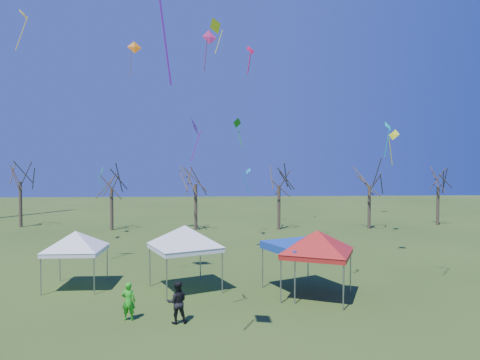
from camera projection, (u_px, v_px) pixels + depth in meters
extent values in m
plane|color=#304D18|center=(226.00, 312.00, 18.94)|extent=(140.00, 140.00, 0.00)
cylinder|color=#3D2D21|center=(21.00, 204.00, 44.91)|extent=(0.32, 0.32, 4.78)
cylinder|color=#3D2D21|center=(112.00, 209.00, 42.80)|extent=(0.32, 0.32, 4.28)
cylinder|color=#3D2D21|center=(196.00, 207.00, 43.03)|extent=(0.32, 0.32, 4.64)
cylinder|color=#3D2D21|center=(279.00, 207.00, 43.21)|extent=(0.32, 0.32, 4.49)
cylinder|color=#3D2D21|center=(369.00, 207.00, 43.73)|extent=(0.32, 0.32, 4.47)
cylinder|color=#3D2D21|center=(438.00, 206.00, 46.30)|extent=(0.32, 0.32, 4.23)
cylinder|color=gray|center=(41.00, 277.00, 21.31)|extent=(0.06, 0.06, 1.87)
cylinder|color=gray|center=(60.00, 265.00, 23.92)|extent=(0.06, 0.06, 1.87)
cylinder|color=gray|center=(94.00, 276.00, 21.46)|extent=(0.06, 0.06, 1.87)
cylinder|color=gray|center=(107.00, 264.00, 24.07)|extent=(0.06, 0.06, 1.87)
cube|color=white|center=(76.00, 251.00, 22.66)|extent=(2.81, 2.81, 0.22)
pyramid|color=white|center=(75.00, 231.00, 22.62)|extent=(3.96, 3.96, 0.93)
cylinder|color=gray|center=(167.00, 280.00, 20.34)|extent=(0.06, 0.06, 2.09)
cylinder|color=gray|center=(150.00, 267.00, 22.93)|extent=(0.06, 0.06, 2.09)
cylinder|color=gray|center=(222.00, 273.00, 21.69)|extent=(0.06, 0.06, 2.09)
cylinder|color=gray|center=(200.00, 261.00, 24.28)|extent=(0.06, 0.06, 2.09)
cube|color=white|center=(185.00, 248.00, 22.27)|extent=(4.14, 4.14, 0.25)
pyramid|color=white|center=(185.00, 225.00, 22.23)|extent=(4.04, 4.04, 1.04)
cylinder|color=gray|center=(281.00, 282.00, 20.10)|extent=(0.06, 0.06, 2.06)
cylinder|color=gray|center=(295.00, 268.00, 22.80)|extent=(0.06, 0.06, 2.06)
cylinder|color=gray|center=(343.00, 288.00, 19.09)|extent=(0.06, 0.06, 2.06)
cylinder|color=gray|center=(350.00, 273.00, 21.79)|extent=(0.06, 0.06, 2.06)
cube|color=#B01511|center=(317.00, 254.00, 20.90)|extent=(4.09, 4.09, 0.25)
pyramid|color=#B01511|center=(317.00, 230.00, 20.86)|extent=(3.99, 3.99, 1.03)
cylinder|color=gray|center=(295.00, 281.00, 20.03)|extent=(0.06, 0.06, 2.13)
cylinder|color=gray|center=(263.00, 268.00, 22.67)|extent=(0.06, 0.06, 2.13)
cylinder|color=gray|center=(344.00, 274.00, 21.41)|extent=(0.06, 0.06, 2.13)
cylinder|color=gray|center=(308.00, 262.00, 24.04)|extent=(0.06, 0.06, 2.13)
cube|color=#0F3AA1|center=(302.00, 248.00, 22.00)|extent=(4.21, 4.21, 0.26)
cube|color=#0F3AA1|center=(302.00, 244.00, 21.99)|extent=(4.21, 4.21, 0.13)
imported|color=black|center=(177.00, 302.00, 17.59)|extent=(0.92, 0.76, 1.74)
imported|color=green|center=(129.00, 301.00, 17.94)|extent=(0.63, 0.45, 1.61)
cone|color=#0DCBAC|center=(388.00, 126.00, 38.80)|extent=(1.24, 1.22, 0.91)
cube|color=#0DCBAC|center=(387.00, 143.00, 38.70)|extent=(0.34, 0.36, 2.56)
cone|color=#169335|center=(102.00, 171.00, 39.26)|extent=(0.64, 1.09, 1.01)
cube|color=#169335|center=(102.00, 184.00, 39.64)|extent=(0.73, 0.25, 1.90)
cone|color=red|center=(251.00, 50.00, 25.20)|extent=(0.79, 0.77, 0.60)
cube|color=red|center=(249.00, 63.00, 25.13)|extent=(0.24, 0.25, 1.29)
cone|color=#D22E6B|center=(210.00, 37.00, 27.95)|extent=(1.05, 0.66, 1.01)
cube|color=#D22E6B|center=(206.00, 55.00, 27.87)|extent=(0.26, 0.57, 1.94)
cone|color=purple|center=(195.00, 126.00, 17.30)|extent=(0.47, 0.84, 0.76)
cube|color=purple|center=(196.00, 146.00, 17.14)|extent=(0.42, 0.10, 1.25)
cone|color=#0C9DB5|center=(248.00, 171.00, 38.18)|extent=(0.73, 0.81, 0.57)
cube|color=#0C9DB5|center=(246.00, 183.00, 38.51)|extent=(0.67, 0.41, 1.89)
cone|color=#1E9917|center=(237.00, 123.00, 35.74)|extent=(0.91, 0.83, 0.87)
cube|color=#1E9917|center=(240.00, 136.00, 35.98)|extent=(0.43, 0.52, 1.77)
cube|color=purple|center=(164.00, 33.00, 12.44)|extent=(0.41, 0.28, 2.99)
cone|color=#FEFF1A|center=(216.00, 26.00, 35.09)|extent=(1.46, 1.55, 1.30)
cube|color=#FEFF1A|center=(219.00, 42.00, 34.85)|extent=(0.67, 0.56, 2.09)
cone|color=#D5660B|center=(134.00, 47.00, 37.90)|extent=(1.36, 0.87, 1.21)
cube|color=#D5660B|center=(131.00, 63.00, 37.84)|extent=(0.23, 0.66, 2.23)
cone|color=yellow|center=(24.00, 15.00, 30.29)|extent=(0.76, 1.11, 0.92)
cube|color=yellow|center=(22.00, 33.00, 29.91)|extent=(0.92, 0.06, 2.40)
cone|color=#CBD916|center=(394.00, 135.00, 29.50)|extent=(0.80, 0.90, 0.77)
cube|color=#CBD916|center=(391.00, 152.00, 29.72)|extent=(0.42, 0.33, 1.93)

